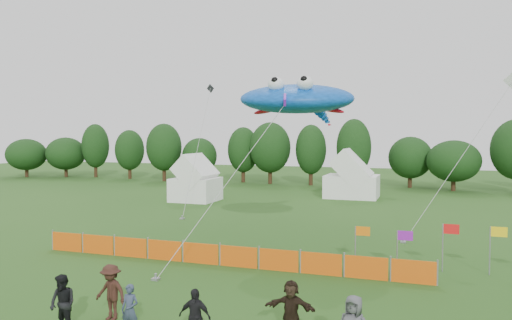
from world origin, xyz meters
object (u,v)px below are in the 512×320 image
(spectator_d, at_px, (195,317))
(spectator_b, at_px, (63,304))
(spectator_a, at_px, (130,310))
(tent_right, at_px, (352,179))
(stingray_kite, at_px, (300,100))
(spectator_c, at_px, (111,292))
(tent_left, at_px, (196,182))
(barrier_fence, at_px, (219,255))
(spectator_f, at_px, (291,308))

(spectator_d, bearing_deg, spectator_b, -176.28)
(spectator_a, bearing_deg, spectator_b, -166.15)
(tent_right, height_order, spectator_d, tent_right)
(stingray_kite, bearing_deg, spectator_c, -104.71)
(spectator_a, distance_m, stingray_kite, 15.75)
(spectator_c, bearing_deg, spectator_b, -111.25)
(tent_left, xyz_separation_m, spectator_c, (10.68, -28.46, -0.85))
(spectator_d, bearing_deg, tent_left, 113.50)
(spectator_d, height_order, stingray_kite, stingray_kite)
(tent_left, bearing_deg, spectator_a, -67.73)
(tent_left, relative_size, tent_right, 0.78)
(spectator_b, bearing_deg, spectator_a, 24.14)
(tent_right, distance_m, spectator_c, 35.90)
(tent_right, relative_size, barrier_fence, 0.26)
(barrier_fence, distance_m, spectator_b, 9.31)
(tent_right, height_order, spectator_b, tent_right)
(spectator_a, bearing_deg, spectator_f, 17.58)
(barrier_fence, relative_size, spectator_a, 12.38)
(tent_left, distance_m, spectator_c, 30.41)
(spectator_d, xyz_separation_m, stingray_kite, (-0.27, 13.80, 7.40))
(barrier_fence, height_order, spectator_f, spectator_f)
(tent_left, height_order, spectator_c, tent_left)
(tent_right, height_order, stingray_kite, stingray_kite)
(tent_right, relative_size, spectator_d, 3.00)
(stingray_kite, bearing_deg, spectator_b, -106.29)
(spectator_a, distance_m, spectator_b, 2.21)
(tent_left, relative_size, spectator_b, 2.17)
(barrier_fence, bearing_deg, spectator_f, -51.95)
(spectator_a, distance_m, spectator_c, 1.60)
(spectator_b, bearing_deg, spectator_f, 26.75)
(tent_right, bearing_deg, spectator_f, -84.83)
(barrier_fence, bearing_deg, spectator_d, -71.22)
(spectator_f, relative_size, stingray_kite, 0.11)
(tent_left, xyz_separation_m, barrier_fence, (11.37, -20.72, -1.31))
(tent_right, distance_m, barrier_fence, 28.14)
(barrier_fence, height_order, spectator_a, spectator_a)
(spectator_b, height_order, spectator_c, spectator_c)
(barrier_fence, distance_m, spectator_d, 9.20)
(spectator_d, height_order, spectator_f, spectator_f)
(spectator_b, relative_size, stingray_kite, 0.11)
(tent_left, bearing_deg, stingray_kite, -48.03)
(tent_right, relative_size, spectator_f, 2.97)
(tent_right, height_order, barrier_fence, tent_right)
(spectator_b, distance_m, stingray_kite, 16.59)
(barrier_fence, xyz_separation_m, stingray_kite, (2.69, 5.10, 7.77))
(barrier_fence, xyz_separation_m, spectator_a, (0.65, -8.63, 0.30))
(tent_left, height_order, tent_right, tent_right)
(spectator_b, relative_size, spectator_d, 1.07)
(tent_left, distance_m, spectator_a, 31.72)
(barrier_fence, relative_size, spectator_f, 11.30)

